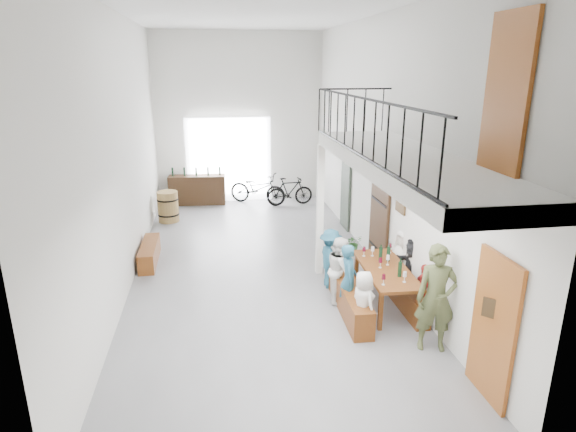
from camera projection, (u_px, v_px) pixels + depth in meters
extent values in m
plane|color=slate|center=(259.00, 268.00, 11.00)|extent=(12.00, 12.00, 0.00)
plane|color=white|center=(240.00, 119.00, 15.83)|extent=(5.50, 0.00, 5.50)
plane|color=white|center=(316.00, 253.00, 4.52)|extent=(5.50, 0.00, 5.50)
plane|color=white|center=(122.00, 152.00, 9.77)|extent=(0.00, 12.00, 12.00)
plane|color=white|center=(381.00, 145.00, 10.58)|extent=(0.00, 12.00, 12.00)
plane|color=white|center=(254.00, 8.00, 9.35)|extent=(12.00, 12.00, 0.00)
cube|color=white|center=(229.00, 160.00, 16.12)|extent=(2.80, 0.08, 2.80)
cube|color=#944E1C|center=(493.00, 329.00, 6.47)|extent=(0.06, 0.95, 2.10)
cube|color=#361F0F|center=(379.00, 225.00, 10.82)|extent=(0.06, 1.10, 2.00)
cube|color=#2F382D|center=(346.00, 194.00, 13.45)|extent=(0.06, 0.80, 2.00)
cube|color=#944E1C|center=(507.00, 94.00, 5.93)|extent=(0.06, 0.90, 1.95)
cube|color=#46311C|center=(401.00, 199.00, 9.51)|extent=(0.04, 0.45, 0.55)
cylinder|color=white|center=(362.00, 152.00, 11.81)|extent=(0.04, 0.28, 0.28)
cube|color=white|center=(406.00, 163.00, 7.38)|extent=(1.50, 5.60, 0.25)
cube|color=black|center=(363.00, 98.00, 6.98)|extent=(0.03, 5.60, 0.03)
cube|color=black|center=(360.00, 155.00, 7.23)|extent=(0.03, 5.60, 0.03)
cube|color=black|center=(356.00, 89.00, 9.71)|extent=(1.50, 0.03, 0.03)
cube|color=white|center=(320.00, 211.00, 10.34)|extent=(0.14, 0.14, 2.88)
cube|color=brown|center=(386.00, 270.00, 9.05)|extent=(0.89, 2.00, 0.06)
cube|color=brown|center=(380.00, 311.00, 8.33)|extent=(0.07, 0.07, 0.73)
cube|color=brown|center=(418.00, 309.00, 8.40)|extent=(0.07, 0.07, 0.73)
cube|color=brown|center=(356.00, 271.00, 9.93)|extent=(0.07, 0.07, 0.73)
cube|color=brown|center=(388.00, 270.00, 10.01)|extent=(0.07, 0.07, 0.73)
cube|color=brown|center=(348.00, 297.00, 9.05)|extent=(0.45, 2.31, 0.53)
cube|color=brown|center=(402.00, 293.00, 9.28)|extent=(0.27, 2.06, 0.47)
cylinder|color=black|center=(389.00, 252.00, 9.33)|extent=(0.07, 0.07, 0.35)
cylinder|color=black|center=(381.00, 253.00, 9.31)|extent=(0.07, 0.07, 0.35)
cylinder|color=black|center=(400.00, 268.00, 8.63)|extent=(0.07, 0.07, 0.35)
cube|color=brown|center=(150.00, 253.00, 11.27)|extent=(0.36, 1.61, 0.45)
cylinder|color=olive|center=(168.00, 207.00, 14.17)|extent=(0.61, 0.61, 0.91)
cylinder|color=black|center=(169.00, 214.00, 14.24)|extent=(0.62, 0.62, 0.05)
cylinder|color=black|center=(167.00, 199.00, 14.10)|extent=(0.62, 0.62, 0.05)
cube|color=#361F0F|center=(197.00, 190.00, 15.96)|extent=(1.86, 0.63, 0.97)
cylinder|color=black|center=(173.00, 172.00, 15.71)|extent=(0.06, 0.06, 0.28)
cylinder|color=black|center=(184.00, 172.00, 15.74)|extent=(0.06, 0.06, 0.28)
cylinder|color=black|center=(196.00, 172.00, 15.74)|extent=(0.06, 0.06, 0.28)
cylinder|color=black|center=(208.00, 171.00, 15.79)|extent=(0.06, 0.06, 0.28)
cylinder|color=black|center=(220.00, 171.00, 15.85)|extent=(0.06, 0.06, 0.28)
imported|color=white|center=(363.00, 302.00, 8.21)|extent=(0.51, 0.64, 1.13)
imported|color=#215770|center=(349.00, 279.00, 8.82)|extent=(0.43, 0.56, 1.36)
imported|color=white|center=(340.00, 269.00, 9.31)|extent=(0.61, 0.72, 1.31)
imported|color=#215770|center=(330.00, 259.00, 9.90)|extent=(0.50, 0.83, 1.26)
imported|color=#A21E1B|center=(424.00, 291.00, 8.72)|extent=(0.29, 0.63, 1.05)
imported|color=black|center=(413.00, 269.00, 9.36)|extent=(0.69, 1.26, 1.29)
imported|color=white|center=(403.00, 259.00, 9.84)|extent=(0.57, 0.71, 1.27)
imported|color=#4C542F|center=(436.00, 298.00, 7.64)|extent=(0.74, 0.58, 1.79)
imported|color=#1E4D1B|center=(354.00, 243.00, 11.98)|extent=(0.41, 0.37, 0.41)
imported|color=black|center=(258.00, 188.00, 16.00)|extent=(2.05, 1.55, 1.03)
imported|color=black|center=(290.00, 191.00, 15.84)|extent=(1.59, 0.60, 0.93)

